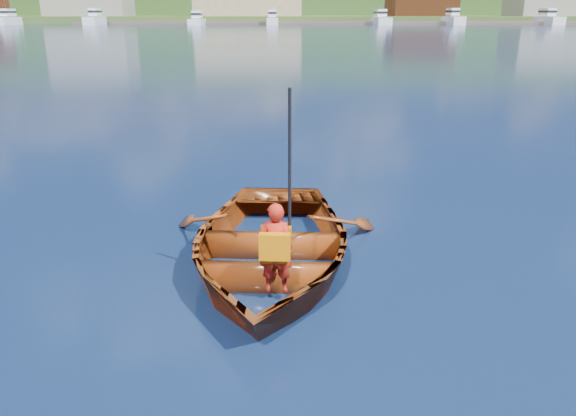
# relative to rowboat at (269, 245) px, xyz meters

# --- Properties ---
(ground) EXTENTS (600.00, 600.00, 0.00)m
(ground) POSITION_rel_rowboat_xyz_m (-0.90, -0.23, -0.29)
(ground) COLOR #142F49
(ground) RESTS_ON ground
(rowboat) EXTENTS (3.35, 4.46, 0.88)m
(rowboat) POSITION_rel_rowboat_xyz_m (0.00, 0.00, 0.00)
(rowboat) COLOR brown
(rowboat) RESTS_ON ground
(child_paddler) EXTENTS (0.41, 0.36, 2.26)m
(child_paddler) POSITION_rel_rowboat_xyz_m (0.08, -0.91, 0.36)
(child_paddler) COLOR red
(child_paddler) RESTS_ON ground
(dock) EXTENTS (159.91, 14.67, 0.80)m
(dock) POSITION_rel_rowboat_xyz_m (8.25, 147.77, 0.11)
(dock) COLOR brown
(dock) RESTS_ON ground
(marina_yachts) EXTENTS (140.18, 12.37, 4.28)m
(marina_yachts) POSITION_rel_rowboat_xyz_m (6.23, 143.07, 1.10)
(marina_yachts) COLOR white
(marina_yachts) RESTS_ON ground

